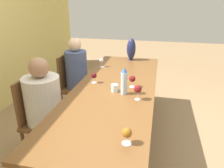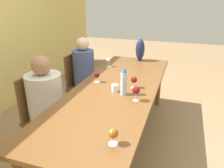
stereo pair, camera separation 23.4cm
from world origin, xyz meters
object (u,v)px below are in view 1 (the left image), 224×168
at_px(wine_glass_2, 132,79).
at_px(person_far, 77,75).
at_px(water_bottle, 124,81).
at_px(wine_glass_4, 94,76).
at_px(wine_glass_3, 138,89).
at_px(chair_near, 39,116).
at_px(person_near, 45,107).
at_px(water_tumbler, 115,88).
at_px(wine_glass_1, 127,133).
at_px(vase, 131,49).
at_px(wine_glass_0, 102,61).
at_px(chair_far, 73,84).

height_order(wine_glass_2, person_far, person_far).
height_order(water_bottle, wine_glass_2, water_bottle).
bearing_deg(wine_glass_4, wine_glass_3, -122.00).
distance_m(chair_near, person_near, 0.16).
xyz_separation_m(water_bottle, wine_glass_3, (-0.11, -0.16, -0.03)).
xyz_separation_m(wine_glass_3, person_near, (-0.09, 0.99, -0.27)).
bearing_deg(wine_glass_4, water_tumbler, -124.46).
relative_size(wine_glass_1, wine_glass_3, 0.82).
bearing_deg(wine_glass_4, vase, -15.03).
distance_m(vase, wine_glass_2, 1.15).
bearing_deg(water_tumbler, wine_glass_0, 23.87).
bearing_deg(wine_glass_2, chair_near, 112.44).
distance_m(vase, person_far, 0.96).
bearing_deg(vase, wine_glass_1, -172.99).
xyz_separation_m(vase, chair_near, (-1.55, 0.82, -0.46)).
bearing_deg(person_far, wine_glass_1, -148.62).
relative_size(vase, person_far, 0.29).
bearing_deg(wine_glass_3, water_bottle, 55.25).
distance_m(water_bottle, wine_glass_2, 0.22).
height_order(water_bottle, wine_glass_1, water_bottle).
distance_m(water_bottle, vase, 1.35).
distance_m(wine_glass_1, wine_glass_4, 1.22).
relative_size(person_near, person_far, 0.98).
relative_size(water_bottle, chair_far, 0.32).
relative_size(water_bottle, person_far, 0.25).
bearing_deg(wine_glass_2, water_tumbler, 135.01).
bearing_deg(vase, wine_glass_0, 141.53).
bearing_deg(wine_glass_4, wine_glass_2, -93.98).
bearing_deg(chair_far, wine_glass_3, -130.08).
height_order(water_bottle, wine_glass_3, water_bottle).
relative_size(water_tumbler, wine_glass_2, 0.60).
bearing_deg(person_near, water_bottle, -76.68).
xyz_separation_m(water_tumbler, wine_glass_4, (0.20, 0.30, 0.05)).
xyz_separation_m(wine_glass_0, wine_glass_3, (-0.99, -0.64, 0.02)).
bearing_deg(wine_glass_2, wine_glass_3, -163.20).
distance_m(water_bottle, wine_glass_1, 0.85).
relative_size(wine_glass_4, person_near, 0.10).
height_order(water_bottle, person_far, person_far).
height_order(wine_glass_0, wine_glass_1, wine_glass_0).
xyz_separation_m(water_tumbler, wine_glass_0, (0.84, 0.37, 0.05)).
distance_m(wine_glass_1, person_near, 1.21).
xyz_separation_m(vase, wine_glass_2, (-1.14, -0.17, -0.09)).
bearing_deg(water_tumbler, person_far, 43.72).
distance_m(wine_glass_3, person_far, 1.38).
bearing_deg(person_near, wine_glass_3, -84.85).
height_order(vase, wine_glass_0, vase).
distance_m(wine_glass_4, person_near, 0.66).
relative_size(water_bottle, chair_near, 0.32).
relative_size(wine_glass_4, person_far, 0.10).
bearing_deg(water_tumbler, wine_glass_4, 55.54).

